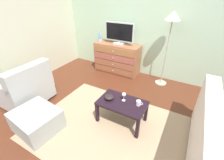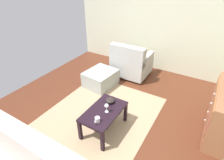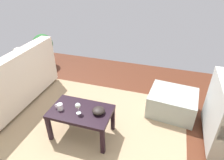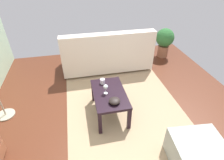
{
  "view_description": "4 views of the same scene",
  "coord_description": "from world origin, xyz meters",
  "px_view_note": "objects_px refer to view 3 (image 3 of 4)",
  "views": [
    {
      "loc": [
        1.11,
        -1.77,
        2.02
      ],
      "look_at": [
        0.12,
        0.01,
        0.83
      ],
      "focal_mm": 24.34,
      "sensor_mm": 36.0,
      "label": 1
    },
    {
      "loc": [
        2.15,
        1.33,
        2.37
      ],
      "look_at": [
        0.1,
        0.11,
        0.91
      ],
      "focal_mm": 29.14,
      "sensor_mm": 36.0,
      "label": 2
    },
    {
      "loc": [
        -0.68,
        1.82,
        2.07
      ],
      "look_at": [
        -0.09,
        -0.08,
        0.86
      ],
      "focal_mm": 31.45,
      "sensor_mm": 36.0,
      "label": 3
    },
    {
      "loc": [
        -1.84,
        0.49,
        2.14
      ],
      "look_at": [
        -0.01,
        0.09,
        0.86
      ],
      "focal_mm": 29.1,
      "sensor_mm": 36.0,
      "label": 4
    }
  ],
  "objects_px": {
    "coffee_table": "(81,114)",
    "wine_glass": "(78,106)",
    "mug": "(60,107)",
    "couch_large": "(5,87)",
    "bowl_decorative": "(99,111)",
    "potted_plant": "(43,47)",
    "ottoman": "(172,103)"
  },
  "relations": [
    {
      "from": "coffee_table",
      "to": "potted_plant",
      "type": "xyz_separation_m",
      "value": [
        1.72,
        -1.74,
        0.07
      ]
    },
    {
      "from": "coffee_table",
      "to": "mug",
      "type": "xyz_separation_m",
      "value": [
        0.26,
        0.06,
        0.1
      ]
    },
    {
      "from": "wine_glass",
      "to": "mug",
      "type": "relative_size",
      "value": 1.38
    },
    {
      "from": "wine_glass",
      "to": "bowl_decorative",
      "type": "distance_m",
      "value": 0.27
    },
    {
      "from": "coffee_table",
      "to": "ottoman",
      "type": "bearing_deg",
      "value": -143.63
    },
    {
      "from": "bowl_decorative",
      "to": "couch_large",
      "type": "xyz_separation_m",
      "value": [
        1.69,
        -0.22,
        -0.11
      ]
    },
    {
      "from": "coffee_table",
      "to": "mug",
      "type": "distance_m",
      "value": 0.29
    },
    {
      "from": "wine_glass",
      "to": "potted_plant",
      "type": "height_order",
      "value": "potted_plant"
    },
    {
      "from": "mug",
      "to": "bowl_decorative",
      "type": "xyz_separation_m",
      "value": [
        -0.5,
        -0.08,
        -0.01
      ]
    },
    {
      "from": "mug",
      "to": "couch_large",
      "type": "xyz_separation_m",
      "value": [
        1.19,
        -0.3,
        -0.12
      ]
    },
    {
      "from": "mug",
      "to": "ottoman",
      "type": "relative_size",
      "value": 0.16
    },
    {
      "from": "coffee_table",
      "to": "potted_plant",
      "type": "relative_size",
      "value": 1.12
    },
    {
      "from": "wine_glass",
      "to": "mug",
      "type": "distance_m",
      "value": 0.27
    },
    {
      "from": "mug",
      "to": "potted_plant",
      "type": "height_order",
      "value": "potted_plant"
    },
    {
      "from": "potted_plant",
      "to": "couch_large",
      "type": "bearing_deg",
      "value": 100.3
    },
    {
      "from": "couch_large",
      "to": "mug",
      "type": "bearing_deg",
      "value": 165.87
    },
    {
      "from": "coffee_table",
      "to": "bowl_decorative",
      "type": "height_order",
      "value": "bowl_decorative"
    },
    {
      "from": "coffee_table",
      "to": "ottoman",
      "type": "relative_size",
      "value": 1.15
    },
    {
      "from": "wine_glass",
      "to": "couch_large",
      "type": "xyz_separation_m",
      "value": [
        1.45,
        -0.3,
        -0.19
      ]
    },
    {
      "from": "bowl_decorative",
      "to": "potted_plant",
      "type": "distance_m",
      "value": 2.61
    },
    {
      "from": "couch_large",
      "to": "potted_plant",
      "type": "bearing_deg",
      "value": -79.7
    },
    {
      "from": "mug",
      "to": "couch_large",
      "type": "bearing_deg",
      "value": -14.13
    },
    {
      "from": "bowl_decorative",
      "to": "couch_large",
      "type": "bearing_deg",
      "value": -7.28
    },
    {
      "from": "bowl_decorative",
      "to": "ottoman",
      "type": "bearing_deg",
      "value": -137.87
    },
    {
      "from": "coffee_table",
      "to": "wine_glass",
      "type": "distance_m",
      "value": 0.19
    },
    {
      "from": "mug",
      "to": "bowl_decorative",
      "type": "bearing_deg",
      "value": -170.66
    },
    {
      "from": "couch_large",
      "to": "potted_plant",
      "type": "xyz_separation_m",
      "value": [
        0.27,
        -1.5,
        0.09
      ]
    },
    {
      "from": "wine_glass",
      "to": "ottoman",
      "type": "relative_size",
      "value": 0.22
    },
    {
      "from": "coffee_table",
      "to": "couch_large",
      "type": "bearing_deg",
      "value": -9.39
    },
    {
      "from": "bowl_decorative",
      "to": "potted_plant",
      "type": "bearing_deg",
      "value": -41.07
    },
    {
      "from": "couch_large",
      "to": "wine_glass",
      "type": "bearing_deg",
      "value": 168.46
    },
    {
      "from": "coffee_table",
      "to": "wine_glass",
      "type": "height_order",
      "value": "wine_glass"
    }
  ]
}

